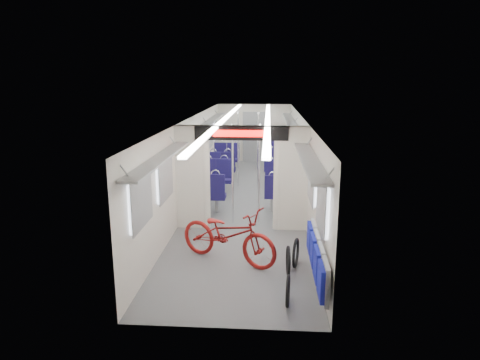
{
  "coord_description": "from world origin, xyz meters",
  "views": [
    {
      "loc": [
        0.57,
        -11.12,
        3.28
      ],
      "look_at": [
        -0.04,
        -2.0,
        1.11
      ],
      "focal_mm": 32.0,
      "sensor_mm": 36.0,
      "label": 1
    }
  ],
  "objects": [
    {
      "name": "carriage",
      "position": [
        0.0,
        -0.27,
        1.5
      ],
      "size": [
        12.0,
        12.02,
        2.31
      ],
      "color": "#515456",
      "rests_on": "ground"
    },
    {
      "name": "bicycle",
      "position": [
        -0.13,
        -3.82,
        0.52
      ],
      "size": [
        2.08,
        1.52,
        1.04
      ],
      "primitive_type": "imported",
      "rotation": [
        0.0,
        0.0,
        1.1
      ],
      "color": "maroon",
      "rests_on": "ground"
    },
    {
      "name": "flip_bench",
      "position": [
        1.35,
        -4.87,
        0.58
      ],
      "size": [
        0.12,
        2.15,
        0.56
      ],
      "color": "gray",
      "rests_on": "carriage"
    },
    {
      "name": "bike_hoop_a",
      "position": [
        0.89,
        -5.36,
        0.22
      ],
      "size": [
        0.1,
        0.49,
        0.48
      ],
      "primitive_type": "torus",
      "rotation": [
        1.57,
        0.0,
        1.48
      ],
      "color": "black",
      "rests_on": "ground"
    },
    {
      "name": "bike_hoop_b",
      "position": [
        0.94,
        -4.33,
        0.23
      ],
      "size": [
        0.06,
        0.52,
        0.52
      ],
      "primitive_type": "torus",
      "rotation": [
        1.57,
        0.0,
        1.6
      ],
      "color": "black",
      "rests_on": "ground"
    },
    {
      "name": "bike_hoop_c",
      "position": [
        1.09,
        -4.0,
        0.24
      ],
      "size": [
        0.17,
        0.54,
        0.54
      ],
      "primitive_type": "torus",
      "rotation": [
        1.57,
        0.0,
        1.35
      ],
      "color": "black",
      "rests_on": "ground"
    },
    {
      "name": "seat_bay_near_left",
      "position": [
        -0.93,
        0.01,
        0.55
      ],
      "size": [
        0.93,
        2.15,
        1.12
      ],
      "color": "#140E3F",
      "rests_on": "ground"
    },
    {
      "name": "seat_bay_near_right",
      "position": [
        0.94,
        0.11,
        0.52
      ],
      "size": [
        0.88,
        1.93,
        1.05
      ],
      "color": "#140E3F",
      "rests_on": "ground"
    },
    {
      "name": "seat_bay_far_left",
      "position": [
        -0.93,
        3.26,
        0.55
      ],
      "size": [
        0.92,
        2.14,
        1.12
      ],
      "color": "#140E3F",
      "rests_on": "ground"
    },
    {
      "name": "seat_bay_far_right",
      "position": [
        0.93,
        3.48,
        0.58
      ],
      "size": [
        0.96,
        2.33,
        1.18
      ],
      "color": "#140E3F",
      "rests_on": "ground"
    },
    {
      "name": "stanchion_near_left",
      "position": [
        -0.22,
        -1.68,
        1.15
      ],
      "size": [
        0.04,
        0.04,
        2.3
      ],
      "primitive_type": "cylinder",
      "color": "silver",
      "rests_on": "ground"
    },
    {
      "name": "stanchion_near_right",
      "position": [
        0.38,
        -1.56,
        1.15
      ],
      "size": [
        0.04,
        0.04,
        2.3
      ],
      "primitive_type": "cylinder",
      "color": "silver",
      "rests_on": "ground"
    },
    {
      "name": "stanchion_far_left",
      "position": [
        -0.35,
        1.82,
        1.15
      ],
      "size": [
        0.04,
        0.04,
        2.3
      ],
      "primitive_type": "cylinder",
      "color": "silver",
      "rests_on": "ground"
    },
    {
      "name": "stanchion_far_right",
      "position": [
        0.26,
        1.76,
        1.15
      ],
      "size": [
        0.05,
        0.05,
        2.3
      ],
      "primitive_type": "cylinder",
      "color": "silver",
      "rests_on": "ground"
    }
  ]
}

